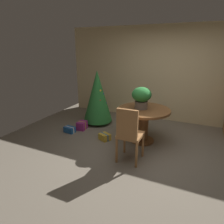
{
  "coord_description": "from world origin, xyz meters",
  "views": [
    {
      "loc": [
        0.85,
        -3.39,
        2.02
      ],
      "look_at": [
        -0.84,
        0.27,
        0.69
      ],
      "focal_mm": 31.51,
      "sensor_mm": 36.0,
      "label": 1
    }
  ],
  "objects_px": {
    "round_dining_table": "(144,118)",
    "gift_box_blue": "(70,130)",
    "holiday_tree": "(97,96)",
    "flower_vase": "(141,96)",
    "wooden_chair_near": "(129,133)",
    "gift_box_gold": "(105,137)",
    "gift_box_purple": "(82,125)"
  },
  "relations": [
    {
      "from": "flower_vase",
      "to": "gift_box_blue",
      "type": "height_order",
      "value": "flower_vase"
    },
    {
      "from": "round_dining_table",
      "to": "holiday_tree",
      "type": "xyz_separation_m",
      "value": [
        -1.45,
        0.56,
        0.22
      ]
    },
    {
      "from": "flower_vase",
      "to": "gift_box_blue",
      "type": "distance_m",
      "value": 1.98
    },
    {
      "from": "round_dining_table",
      "to": "gift_box_purple",
      "type": "bearing_deg",
      "value": -179.76
    },
    {
      "from": "gift_box_gold",
      "to": "gift_box_blue",
      "type": "height_order",
      "value": "gift_box_gold"
    },
    {
      "from": "holiday_tree",
      "to": "gift_box_purple",
      "type": "xyz_separation_m",
      "value": [
        -0.16,
        -0.57,
        -0.66
      ]
    },
    {
      "from": "holiday_tree",
      "to": "gift_box_purple",
      "type": "relative_size",
      "value": 5.22
    },
    {
      "from": "flower_vase",
      "to": "gift_box_gold",
      "type": "height_order",
      "value": "flower_vase"
    },
    {
      "from": "round_dining_table",
      "to": "gift_box_purple",
      "type": "distance_m",
      "value": 1.67
    },
    {
      "from": "wooden_chair_near",
      "to": "gift_box_gold",
      "type": "distance_m",
      "value": 1.13
    },
    {
      "from": "gift_box_blue",
      "to": "wooden_chair_near",
      "type": "bearing_deg",
      "value": -19.35
    },
    {
      "from": "wooden_chair_near",
      "to": "gift_box_blue",
      "type": "distance_m",
      "value": 1.96
    },
    {
      "from": "round_dining_table",
      "to": "gift_box_blue",
      "type": "distance_m",
      "value": 1.87
    },
    {
      "from": "wooden_chair_near",
      "to": "gift_box_blue",
      "type": "xyz_separation_m",
      "value": [
        -1.78,
        0.63,
        -0.51
      ]
    },
    {
      "from": "wooden_chair_near",
      "to": "holiday_tree",
      "type": "xyz_separation_m",
      "value": [
        -1.45,
        1.48,
        0.19
      ]
    },
    {
      "from": "gift_box_purple",
      "to": "holiday_tree",
      "type": "bearing_deg",
      "value": 74.18
    },
    {
      "from": "flower_vase",
      "to": "holiday_tree",
      "type": "distance_m",
      "value": 1.5
    },
    {
      "from": "holiday_tree",
      "to": "gift_box_blue",
      "type": "height_order",
      "value": "holiday_tree"
    },
    {
      "from": "round_dining_table",
      "to": "holiday_tree",
      "type": "bearing_deg",
      "value": 158.8
    },
    {
      "from": "holiday_tree",
      "to": "gift_box_purple",
      "type": "distance_m",
      "value": 0.89
    },
    {
      "from": "round_dining_table",
      "to": "gift_box_gold",
      "type": "bearing_deg",
      "value": -159.25
    },
    {
      "from": "flower_vase",
      "to": "gift_box_blue",
      "type": "xyz_separation_m",
      "value": [
        -1.71,
        -0.31,
        -0.96
      ]
    },
    {
      "from": "round_dining_table",
      "to": "gift_box_gold",
      "type": "xyz_separation_m",
      "value": [
        -0.8,
        -0.3,
        -0.48
      ]
    },
    {
      "from": "round_dining_table",
      "to": "gift_box_blue",
      "type": "relative_size",
      "value": 4.01
    },
    {
      "from": "holiday_tree",
      "to": "gift_box_gold",
      "type": "relative_size",
      "value": 4.88
    },
    {
      "from": "flower_vase",
      "to": "gift_box_purple",
      "type": "height_order",
      "value": "flower_vase"
    },
    {
      "from": "wooden_chair_near",
      "to": "round_dining_table",
      "type": "bearing_deg",
      "value": 90.0
    },
    {
      "from": "gift_box_blue",
      "to": "gift_box_gold",
      "type": "bearing_deg",
      "value": -0.33
    },
    {
      "from": "holiday_tree",
      "to": "round_dining_table",
      "type": "bearing_deg",
      "value": -21.2
    },
    {
      "from": "gift_box_purple",
      "to": "gift_box_blue",
      "type": "bearing_deg",
      "value": -120.95
    },
    {
      "from": "gift_box_gold",
      "to": "gift_box_blue",
      "type": "bearing_deg",
      "value": 179.67
    },
    {
      "from": "gift_box_gold",
      "to": "gift_box_blue",
      "type": "relative_size",
      "value": 1.06
    }
  ]
}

